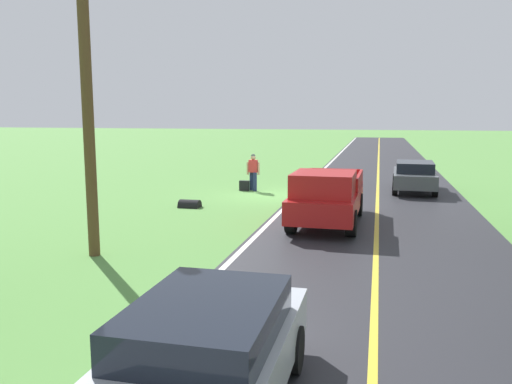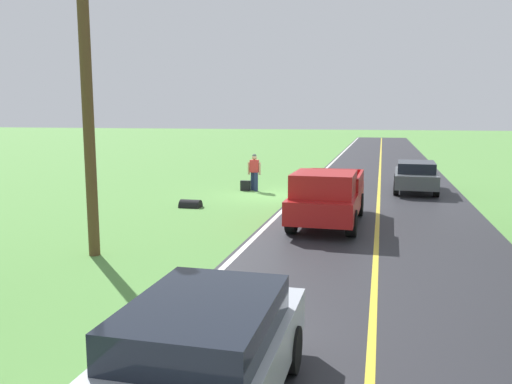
# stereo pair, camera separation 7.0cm
# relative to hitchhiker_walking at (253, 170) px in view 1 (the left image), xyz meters

# --- Properties ---
(ground_plane) EXTENTS (200.00, 200.00, 0.00)m
(ground_plane) POSITION_rel_hitchhiker_walking_xyz_m (-1.15, 1.15, -0.98)
(ground_plane) COLOR #568E42
(road_surface) EXTENTS (7.32, 120.00, 0.00)m
(road_surface) POSITION_rel_hitchhiker_walking_xyz_m (-5.72, 1.15, -0.98)
(road_surface) COLOR #28282D
(road_surface) RESTS_ON ground
(lane_edge_line) EXTENTS (0.16, 117.60, 0.00)m
(lane_edge_line) POSITION_rel_hitchhiker_walking_xyz_m (-2.24, 1.15, -0.98)
(lane_edge_line) COLOR silver
(lane_edge_line) RESTS_ON ground
(lane_centre_line) EXTENTS (0.14, 117.60, 0.00)m
(lane_centre_line) POSITION_rel_hitchhiker_walking_xyz_m (-5.72, 1.15, -0.98)
(lane_centre_line) COLOR gold
(lane_centre_line) RESTS_ON ground
(hitchhiker_walking) EXTENTS (0.62, 0.51, 1.75)m
(hitchhiker_walking) POSITION_rel_hitchhiker_walking_xyz_m (0.00, 0.00, 0.00)
(hitchhiker_walking) COLOR navy
(hitchhiker_walking) RESTS_ON ground
(suitcase_carried) EXTENTS (0.47, 0.21, 0.48)m
(suitcase_carried) POSITION_rel_hitchhiker_walking_xyz_m (0.42, 0.09, -0.74)
(suitcase_carried) COLOR black
(suitcase_carried) RESTS_ON ground
(pickup_truck_passing) EXTENTS (2.18, 5.44, 1.82)m
(pickup_truck_passing) POSITION_rel_hitchhiker_walking_xyz_m (-4.12, 6.84, -0.01)
(pickup_truck_passing) COLOR #B21919
(pickup_truck_passing) RESTS_ON ground
(sedan_near_oncoming) EXTENTS (2.04, 4.45, 1.41)m
(sedan_near_oncoming) POSITION_rel_hitchhiker_walking_xyz_m (-7.36, -1.46, -0.23)
(sedan_near_oncoming) COLOR #4C5156
(sedan_near_oncoming) RESTS_ON ground
(sedan_ahead_same_lane) EXTENTS (1.94, 4.40, 1.41)m
(sedan_ahead_same_lane) POSITION_rel_hitchhiker_walking_xyz_m (-3.78, 18.03, -0.23)
(sedan_ahead_same_lane) COLOR #B2B7C1
(sedan_ahead_same_lane) RESTS_ON ground
(utility_pole_roadside) EXTENTS (0.28, 0.28, 7.69)m
(utility_pole_roadside) POSITION_rel_hitchhiker_walking_xyz_m (1.30, 11.89, 2.87)
(utility_pole_roadside) COLOR brown
(utility_pole_roadside) RESTS_ON ground
(drainage_culvert) EXTENTS (0.80, 0.60, 0.60)m
(drainage_culvert) POSITION_rel_hitchhiker_walking_xyz_m (1.37, 4.83, -0.98)
(drainage_culvert) COLOR black
(drainage_culvert) RESTS_ON ground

